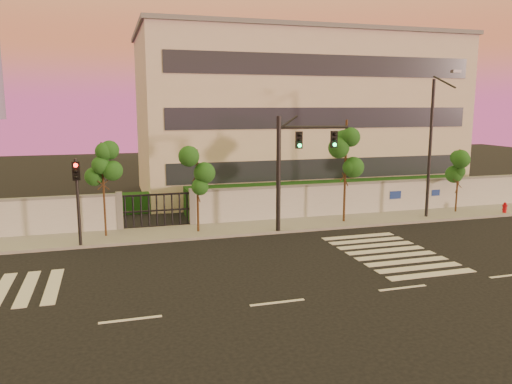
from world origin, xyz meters
TOP-DOWN VIEW (x-y plane):
  - ground at (0.00, 0.00)m, footprint 120.00×120.00m
  - sidewalk at (0.00, 10.50)m, footprint 60.00×3.00m
  - perimeter_wall at (0.10, 12.00)m, footprint 60.00×0.36m
  - hedge_row at (1.17, 14.74)m, footprint 41.00×4.25m
  - institutional_building at (9.00, 21.99)m, footprint 24.40×12.40m
  - road_markings at (-1.58, 3.76)m, footprint 57.00×7.62m
  - street_tree_c at (-5.73, 10.70)m, footprint 1.35×1.07m
  - street_tree_d at (-0.97, 10.26)m, footprint 1.57×1.25m
  - street_tree_e at (7.62, 10.21)m, footprint 1.63×1.30m
  - street_tree_f at (15.71, 10.67)m, footprint 1.40×1.12m
  - traffic_signal_main at (3.96, 9.13)m, footprint 3.97×0.68m
  - traffic_signal_secondary at (-6.93, 9.16)m, footprint 0.34×0.33m
  - streetlight_east at (13.02, 9.77)m, footprint 0.52×2.10m
  - fire_hydrant at (18.40, 9.46)m, footprint 0.31×0.30m

SIDE VIEW (x-z plane):
  - ground at x=0.00m, z-range 0.00..0.00m
  - road_markings at x=-1.58m, z-range 0.00..0.02m
  - sidewalk at x=0.00m, z-range 0.00..0.15m
  - fire_hydrant at x=18.40m, z-range 0.00..0.81m
  - hedge_row at x=1.17m, z-range -0.08..1.72m
  - perimeter_wall at x=0.10m, z-range -0.03..2.17m
  - traffic_signal_secondary at x=-6.93m, z-range 0.59..4.94m
  - street_tree_f at x=15.71m, z-range 0.97..5.09m
  - street_tree_d at x=-0.97m, z-range 1.08..5.63m
  - street_tree_c at x=-5.73m, z-range 1.17..6.16m
  - traffic_signal_main at x=3.96m, z-range 0.83..7.12m
  - street_tree_e at x=7.62m, z-range 1.42..7.45m
  - streetlight_east at x=13.02m, z-range 0.35..9.10m
  - institutional_building at x=9.00m, z-range 0.03..12.28m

